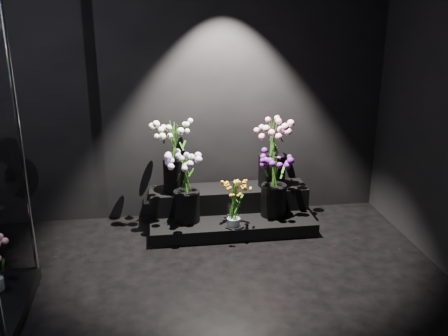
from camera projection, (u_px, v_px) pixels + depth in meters
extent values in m
plane|color=black|center=(218.00, 326.00, 3.53)|extent=(4.00, 4.00, 0.00)
plane|color=black|center=(191.00, 84.00, 4.96)|extent=(4.00, 0.00, 4.00)
cube|color=black|center=(231.00, 221.00, 5.05)|extent=(1.62, 0.72, 0.14)
cube|color=black|center=(228.00, 198.00, 5.16)|extent=(1.62, 0.36, 0.23)
cylinder|color=white|center=(234.00, 215.00, 4.76)|extent=(0.13, 0.13, 0.21)
cylinder|color=black|center=(187.00, 206.00, 4.85)|extent=(0.25, 0.25, 0.31)
cylinder|color=black|center=(274.00, 200.00, 4.97)|extent=(0.25, 0.25, 0.32)
cylinder|color=black|center=(176.00, 174.00, 5.00)|extent=(0.25, 0.25, 0.34)
cylinder|color=black|center=(272.00, 170.00, 5.14)|extent=(0.28, 0.28, 0.34)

